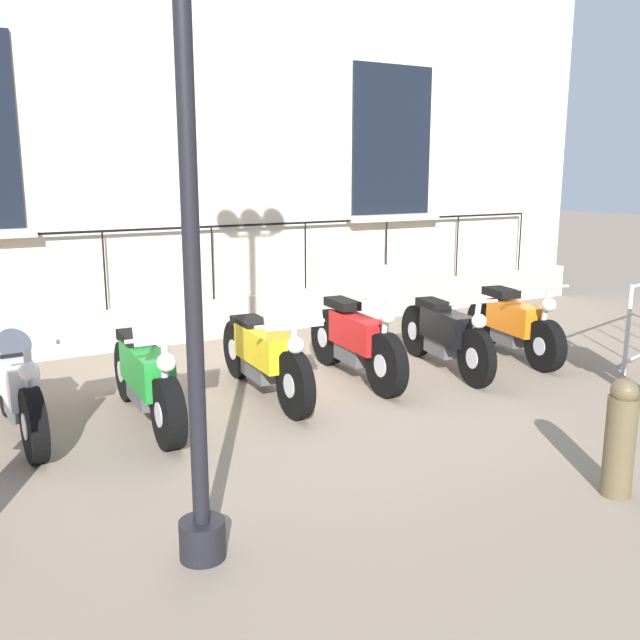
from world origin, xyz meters
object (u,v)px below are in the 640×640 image
motorcycle_white (19,392)px  motorcycle_green (147,379)px  motorcycle_orange (513,326)px  motorcycle_black (445,335)px  bollard (620,437)px  motorcycle_yellow (265,355)px  motorcycle_red (356,341)px

motorcycle_white → motorcycle_green: size_ratio=0.94×
motorcycle_green → motorcycle_orange: (0.03, 4.62, -0.01)m
motorcycle_orange → motorcycle_green: bearing=-90.4°
motorcycle_black → motorcycle_orange: 1.11m
motorcycle_black → bollard: motorcycle_black is taller
motorcycle_green → motorcycle_black: bearing=89.3°
motorcycle_yellow → motorcycle_red: size_ratio=1.06×
motorcycle_white → motorcycle_black: 4.58m
motorcycle_red → motorcycle_orange: motorcycle_red is taller
motorcycle_yellow → bollard: (3.32, 1.19, 0.00)m
bollard → motorcycle_orange: bearing=145.6°
motorcycle_green → bollard: size_ratio=2.35×
motorcycle_white → motorcycle_red: 3.48m
motorcycle_green → motorcycle_black: size_ratio=1.02×
motorcycle_black → motorcycle_orange: size_ratio=1.06×
motorcycle_yellow → motorcycle_red: bearing=91.4°
bollard → motorcycle_green: bearing=-142.2°
motorcycle_white → motorcycle_black: size_ratio=0.96×
motorcycle_white → motorcycle_red: size_ratio=0.95×
motorcycle_yellow → motorcycle_red: (-0.03, 1.14, 0.00)m
bollard → motorcycle_white: bearing=-133.7°
motorcycle_red → motorcycle_black: size_ratio=1.02×
motorcycle_white → motorcycle_black: (0.24, 4.58, 0.01)m
motorcycle_white → motorcycle_green: 1.08m
motorcycle_green → motorcycle_red: 2.42m
motorcycle_red → motorcycle_black: 1.12m
motorcycle_green → motorcycle_orange: bearing=89.6°
motorcycle_orange → bollard: motorcycle_orange is taller
motorcycle_yellow → bollard: 3.53m
motorcycle_yellow → motorcycle_black: motorcycle_yellow is taller
motorcycle_red → bollard: motorcycle_red is taller
motorcycle_white → bollard: bearing=46.3°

